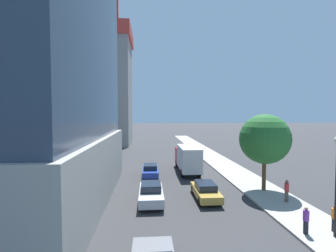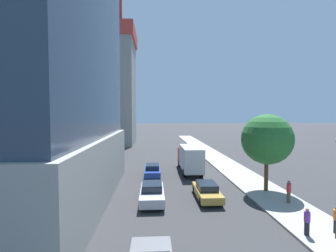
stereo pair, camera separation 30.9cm
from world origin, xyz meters
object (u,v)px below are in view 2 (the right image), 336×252
Objects in this scene: street_tree at (267,139)px; car_blue at (153,170)px; pedestrian_purple_shirt at (307,221)px; construction_building at (106,82)px; car_silver at (152,193)px; car_gold at (207,191)px; box_truck at (190,158)px; pedestrian_orange_shirt at (336,219)px; pedestrian_red_shirt at (289,191)px.

street_tree reaches higher than car_blue.
street_tree is 9.14m from pedestrian_purple_shirt.
street_tree is at bearing -59.92° from construction_building.
car_gold is at bearing 4.29° from car_silver.
car_silver is 10.88m from box_truck.
street_tree reaches higher than car_silver.
box_truck reaches higher than car_blue.
car_gold is at bearing -59.77° from car_blue.
car_gold is 4.62m from car_silver.
car_silver is 0.61× the size of box_truck.
car_silver is (-10.44, -1.83, -4.12)m from street_tree.
box_truck reaches higher than car_gold.
car_blue is 18.06m from pedestrian_orange_shirt.
car_gold is 2.86× the size of pedestrian_orange_shirt.
pedestrian_purple_shirt is (-1.89, -0.14, 0.01)m from pedestrian_orange_shirt.
street_tree is 8.91m from pedestrian_orange_shirt.
car_gold is 2.84× the size of pedestrian_purple_shirt.
car_gold is 1.00× the size of car_blue.
street_tree is at bearing 9.94° from car_silver.
street_tree is at bearing 93.11° from pedestrian_orange_shirt.
pedestrian_orange_shirt is at bearing -29.51° from car_silver.
car_silver is (11.24, -39.26, -14.26)m from construction_building.
box_truck is at bearing 119.46° from pedestrian_red_shirt.
street_tree reaches higher than pedestrian_purple_shirt.
car_silver is 2.73× the size of pedestrian_red_shirt.
construction_building is at bearing 115.96° from pedestrian_orange_shirt.
construction_building is at bearing 120.08° from street_tree.
pedestrian_red_shirt is (6.22, -11.02, -0.78)m from box_truck.
pedestrian_orange_shirt is at bearing -64.04° from construction_building.
pedestrian_purple_shirt reaches higher than pedestrian_orange_shirt.
box_truck is at bearing 126.24° from street_tree.
car_silver is 1.05× the size of car_blue.
street_tree is 10.33m from box_truck.
car_silver is at bearing -90.00° from car_blue.
box_truck is 17.16m from pedestrian_orange_shirt.
pedestrian_purple_shirt is (20.22, -45.56, -14.05)m from construction_building.
pedestrian_purple_shirt is 5.40m from pedestrian_red_shirt.
car_blue is 17.10m from pedestrian_purple_shirt.
construction_building is 35.96m from box_truck.
pedestrian_red_shirt is (10.83, -1.23, 0.30)m from car_silver.
pedestrian_purple_shirt is (8.99, -6.30, 0.21)m from car_silver.
pedestrian_orange_shirt reaches higher than car_silver.
street_tree is at bearing 14.28° from car_gold.
street_tree is 4.91m from pedestrian_red_shirt.
box_truck is (4.61, 9.79, 1.08)m from car_silver.
construction_building is 44.38m from car_gold.
car_blue is at bearing 90.00° from car_silver.
pedestrian_orange_shirt is at bearing -86.89° from street_tree.
car_silver reaches higher than car_blue.
car_gold is 9.15m from car_blue.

